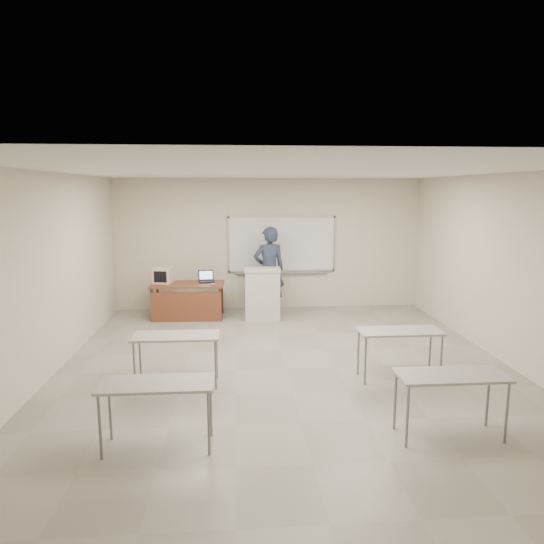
{
  "coord_description": "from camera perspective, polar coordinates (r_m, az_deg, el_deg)",
  "views": [
    {
      "loc": [
        -0.74,
        -7.1,
        2.72
      ],
      "look_at": [
        -0.06,
        2.2,
        1.15
      ],
      "focal_mm": 32.0,
      "sensor_mm": 36.0,
      "label": 1
    }
  ],
  "objects": [
    {
      "name": "presenter",
      "position": [
        10.77,
        -0.35,
        0.22
      ],
      "size": [
        0.79,
        0.6,
        1.94
      ],
      "primitive_type": "imported",
      "rotation": [
        0.0,
        0.0,
        3.34
      ],
      "color": "black",
      "rests_on": "floor"
    },
    {
      "name": "whiteboard",
      "position": [
        11.19,
        1.15,
        3.2
      ],
      "size": [
        2.48,
        0.1,
        1.31
      ],
      "color": "white",
      "rests_on": "floor"
    },
    {
      "name": "floor",
      "position": [
        7.64,
        1.66,
        -11.34
      ],
      "size": [
        7.0,
        8.0,
        0.01
      ],
      "primitive_type": "cube",
      "color": "gray",
      "rests_on": "ground"
    },
    {
      "name": "keyboard",
      "position": [
        10.16,
        -0.26,
        0.36
      ],
      "size": [
        0.41,
        0.14,
        0.02
      ],
      "primitive_type": "cube",
      "rotation": [
        0.0,
        0.0,
        0.01
      ],
      "color": "beige",
      "rests_on": "podium"
    },
    {
      "name": "podium",
      "position": [
        10.37,
        -1.13,
        -2.55
      ],
      "size": [
        0.77,
        0.56,
        1.08
      ],
      "rotation": [
        0.0,
        0.0,
        -0.03
      ],
      "color": "silver",
      "rests_on": "floor"
    },
    {
      "name": "student_desks",
      "position": [
        6.15,
        3.0,
        -9.94
      ],
      "size": [
        4.4,
        2.2,
        0.73
      ],
      "color": "#A8A8A2",
      "rests_on": "floor"
    },
    {
      "name": "crt_monitor",
      "position": [
        10.71,
        -12.64,
        -0.37
      ],
      "size": [
        0.37,
        0.41,
        0.35
      ],
      "rotation": [
        0.0,
        0.0,
        -0.18
      ],
      "color": "beige",
      "rests_on": "instructor_desk"
    },
    {
      "name": "laptop",
      "position": [
        10.67,
        -7.69,
        -0.85
      ],
      "size": [
        0.33,
        0.31,
        0.24
      ],
      "rotation": [
        0.0,
        0.0,
        0.14
      ],
      "color": "black",
      "rests_on": "instructor_desk"
    },
    {
      "name": "instructor_desk",
      "position": [
        10.48,
        -9.93,
        -2.48
      ],
      "size": [
        1.54,
        0.77,
        0.75
      ],
      "rotation": [
        0.0,
        0.0,
        -0.02
      ],
      "color": "brown",
      "rests_on": "floor"
    },
    {
      "name": "mouse",
      "position": [
        10.31,
        -6.97,
        -1.41
      ],
      "size": [
        0.11,
        0.08,
        0.04
      ],
      "primitive_type": "ellipsoid",
      "rotation": [
        0.0,
        0.0,
        0.12
      ],
      "color": "#A7ABAF",
      "rests_on": "instructor_desk"
    }
  ]
}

